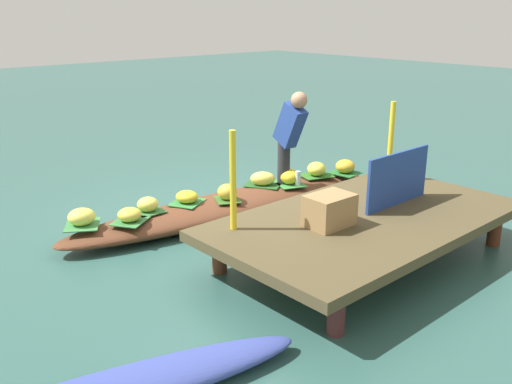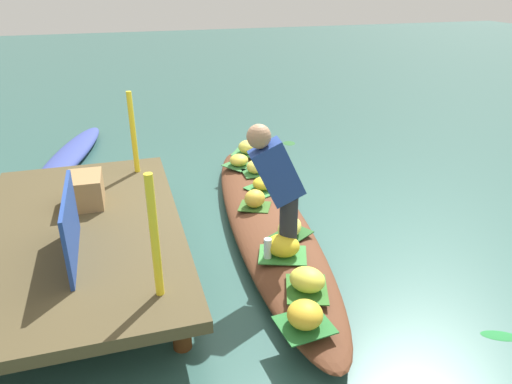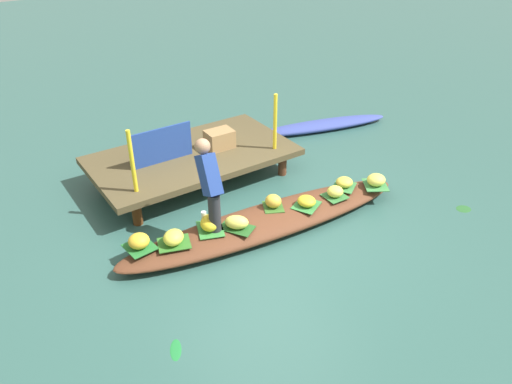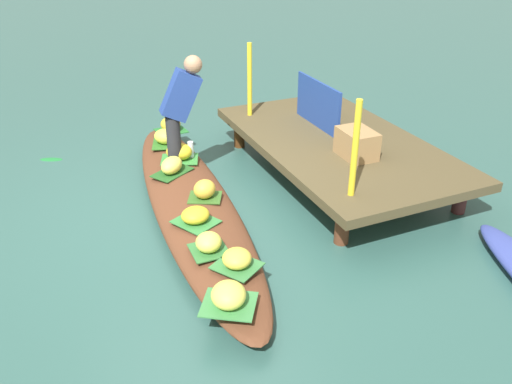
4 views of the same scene
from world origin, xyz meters
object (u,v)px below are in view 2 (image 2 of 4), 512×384
banana_bunch_6 (255,199)px  banana_bunch_8 (255,167)px  banana_bunch_5 (283,246)px  banana_bunch_3 (305,315)px  banana_bunch_7 (248,147)px  water_bottle (268,249)px  banana_bunch_2 (307,280)px  vendor_person (278,183)px  banana_bunch_4 (290,228)px  banana_bunch_0 (264,183)px  produce_crate (86,190)px  market_banner (71,225)px  moored_boat (70,156)px  vendor_boat (268,222)px  banana_bunch_1 (239,160)px

banana_bunch_6 → banana_bunch_8: (0.91, -0.28, -0.01)m
banana_bunch_5 → banana_bunch_8: (1.91, -0.31, -0.01)m
banana_bunch_3 → banana_bunch_6: size_ratio=1.14×
banana_bunch_7 → water_bottle: (-2.65, 0.56, 0.00)m
banana_bunch_2 → vendor_person: vendor_person is taller
banana_bunch_4 → water_bottle: (-0.31, 0.32, 0.01)m
banana_bunch_0 → produce_crate: size_ratio=0.61×
banana_bunch_8 → banana_bunch_3: bearing=170.5°
banana_bunch_3 → water_bottle: bearing=-1.0°
market_banner → produce_crate: (0.97, -0.07, -0.13)m
banana_bunch_3 → banana_bunch_8: size_ratio=1.12×
banana_bunch_3 → market_banner: (1.08, 1.56, 0.39)m
water_bottle → moored_boat: bearing=26.9°
banana_bunch_7 → market_banner: bearing=139.2°
banana_bunch_7 → vendor_person: vendor_person is taller
banana_bunch_0 → banana_bunch_3: bearing=169.6°
vendor_boat → banana_bunch_2: (-1.38, 0.12, 0.22)m
vendor_boat → market_banner: (-0.68, 1.86, 0.61)m
banana_bunch_4 → market_banner: market_banner is taller
banana_bunch_2 → banana_bunch_6: bearing=-0.7°
vendor_boat → banana_bunch_2: banana_bunch_2 is taller
banana_bunch_1 → banana_bunch_4: (-1.91, 0.00, 0.01)m
banana_bunch_1 → market_banner: market_banner is taller
banana_bunch_0 → market_banner: 2.39m
vendor_boat → banana_bunch_5: (-0.84, 0.13, 0.22)m
banana_bunch_6 → banana_bunch_4: bearing=-168.5°
banana_bunch_4 → banana_bunch_7: banana_bunch_7 is taller
vendor_person → moored_boat: bearing=28.5°
vendor_person → market_banner: bearing=86.3°
banana_bunch_5 → produce_crate: size_ratio=0.69×
moored_boat → water_bottle: size_ratio=14.10×
banana_bunch_6 → produce_crate: bearing=85.3°
banana_bunch_8 → produce_crate: bearing=111.4°
banana_bunch_2 → banana_bunch_6: banana_bunch_6 is taller
banana_bunch_2 → produce_crate: produce_crate is taller
banana_bunch_1 → banana_bunch_7: size_ratio=0.90×
banana_bunch_1 → produce_crate: (-1.08, 1.83, 0.28)m
banana_bunch_1 → vendor_person: 2.26m
banana_bunch_2 → banana_bunch_4: bearing=-10.9°
banana_bunch_8 → market_banner: (-1.75, 2.04, 0.40)m
banana_bunch_0 → banana_bunch_1: banana_bunch_1 is taller
vendor_boat → banana_bunch_2: 1.40m
banana_bunch_7 → water_bottle: bearing=168.1°
vendor_boat → banana_bunch_3: size_ratio=16.39×
vendor_boat → banana_bunch_0: 0.62m
banana_bunch_3 → vendor_person: 1.15m
banana_bunch_7 → produce_crate: bearing=126.0°
water_bottle → banana_bunch_6: bearing=-10.0°
banana_bunch_4 → banana_bunch_8: size_ratio=1.33×
banana_bunch_4 → banana_bunch_6: bearing=11.5°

